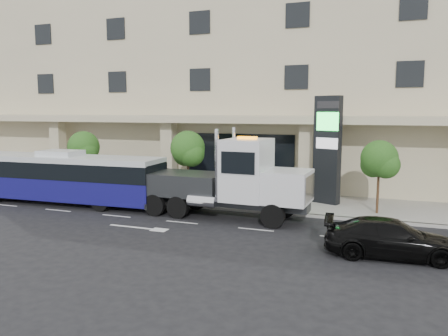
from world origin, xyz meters
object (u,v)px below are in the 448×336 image
object	(u,v)px
tow_truck	(230,181)
city_bus	(62,177)
signage_pylon	(327,149)
black_sedan	(392,238)

from	to	relation	value
tow_truck	city_bus	bearing A→B (deg)	-177.28
city_bus	signage_pylon	distance (m)	16.48
tow_truck	signage_pylon	distance (m)	6.84
signage_pylon	city_bus	bearing A→B (deg)	-139.96
city_bus	tow_truck	distance (m)	11.12
black_sedan	tow_truck	bearing A→B (deg)	60.08
tow_truck	black_sedan	world-z (taller)	tow_truck
tow_truck	signage_pylon	xyz separation A→B (m)	(4.45, 4.99, 1.46)
city_bus	tow_truck	bearing A→B (deg)	-1.63
black_sedan	signage_pylon	bearing A→B (deg)	17.87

